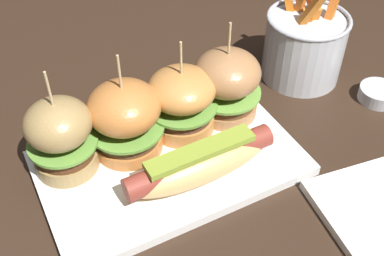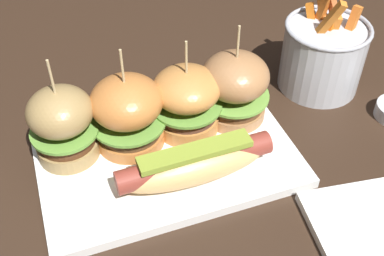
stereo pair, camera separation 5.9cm
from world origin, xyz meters
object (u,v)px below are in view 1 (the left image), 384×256
object	(u,v)px
slider_far_left	(61,136)
slider_center_right	(182,101)
sauce_ramekin	(378,94)
hot_dog	(200,163)
platter_main	(170,163)
fries_bucket	(304,46)
slider_center_left	(125,118)
slider_far_right	(227,83)

from	to	relation	value
slider_far_left	slider_center_right	world-z (taller)	slider_far_left
sauce_ramekin	hot_dog	bearing A→B (deg)	-175.68
slider_far_left	platter_main	bearing A→B (deg)	-22.91
hot_dog	slider_far_left	distance (m)	0.17
slider_center_right	sauce_ramekin	distance (m)	0.30
slider_center_right	sauce_ramekin	xyz separation A→B (m)	(0.29, -0.07, -0.05)
slider_center_right	platter_main	bearing A→B (deg)	-131.95
fries_bucket	sauce_ramekin	xyz separation A→B (m)	(0.07, -0.10, -0.04)
platter_main	hot_dog	bearing A→B (deg)	-64.81
slider_center_right	sauce_ramekin	bearing A→B (deg)	-12.84
slider_center_left	fries_bucket	distance (m)	0.31
platter_main	slider_center_left	world-z (taller)	slider_center_left
platter_main	slider_center_right	distance (m)	0.08
hot_dog	sauce_ramekin	size ratio (longest dim) A/B	3.34
slider_center_left	slider_far_right	world-z (taller)	slider_center_left
slider_center_right	fries_bucket	world-z (taller)	fries_bucket
hot_dog	slider_center_left	size ratio (longest dim) A/B	1.35
platter_main	sauce_ramekin	distance (m)	0.33
slider_far_left	hot_dog	bearing A→B (deg)	-34.18
slider_far_left	slider_far_right	size ratio (longest dim) A/B	1.02
hot_dog	fries_bucket	bearing A→B (deg)	27.37
slider_center_right	fries_bucket	bearing A→B (deg)	9.46
slider_far_left	sauce_ramekin	world-z (taller)	slider_far_left
platter_main	slider_center_right	world-z (taller)	slider_center_right
slider_center_right	fries_bucket	size ratio (longest dim) A/B	0.89
platter_main	fries_bucket	xyz separation A→B (m)	(0.27, 0.08, 0.05)
hot_dog	slider_far_left	xyz separation A→B (m)	(-0.14, 0.09, 0.03)
slider_center_left	fries_bucket	bearing A→B (deg)	7.29
slider_center_left	slider_center_right	distance (m)	0.08
slider_far_right	sauce_ramekin	xyz separation A→B (m)	(0.22, -0.07, -0.05)
platter_main	sauce_ramekin	xyz separation A→B (m)	(0.33, -0.02, 0.00)
platter_main	slider_center_left	size ratio (longest dim) A/B	2.28
slider_far_left	slider_center_left	xyz separation A→B (m)	(0.08, -0.00, -0.00)
slider_far_left	fries_bucket	xyz separation A→B (m)	(0.38, 0.03, -0.01)
slider_center_left	slider_center_right	xyz separation A→B (m)	(0.08, 0.00, -0.00)
hot_dog	slider_center_left	xyz separation A→B (m)	(-0.06, 0.09, 0.03)
hot_dog	slider_center_right	size ratio (longest dim) A/B	1.42
slider_far_left	sauce_ramekin	bearing A→B (deg)	-8.77
slider_far_left	fries_bucket	bearing A→B (deg)	5.17
hot_dog	slider_far_right	size ratio (longest dim) A/B	1.37
slider_far_right	slider_far_left	bearing A→B (deg)	179.86
hot_dog	slider_center_left	world-z (taller)	slider_center_left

